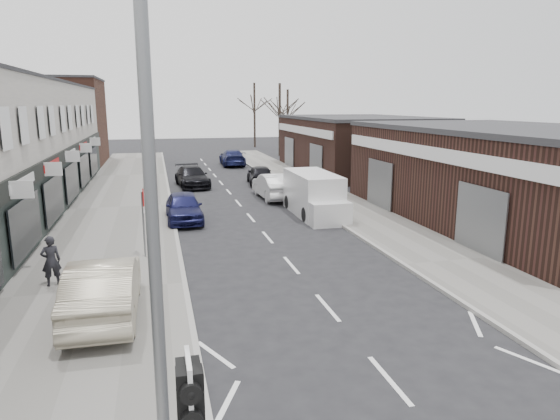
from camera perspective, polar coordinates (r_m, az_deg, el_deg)
pavement_left at (r=29.49m, az=-17.84°, el=0.25°), size 5.50×64.00×0.12m
pavement_right at (r=31.18m, az=5.70°, el=1.40°), size 3.50×64.00×0.12m
brick_block_far at (r=52.63m, az=-24.00°, el=9.09°), size 8.00×10.00×8.00m
right_unit_near at (r=27.21m, az=25.23°, el=3.41°), size 10.00×18.00×4.50m
right_unit_far at (r=44.43m, az=8.81°, el=7.35°), size 10.00×16.00×4.50m
tree_far_a at (r=56.81m, az=-0.03°, el=6.21°), size 3.60×3.60×8.00m
tree_far_b at (r=63.21m, az=0.86°, el=6.81°), size 3.60×3.60×7.50m
tree_far_c at (r=68.37m, az=-2.89°, el=7.19°), size 3.60×3.60×8.50m
street_lamp at (r=6.16m, az=-12.85°, el=0.65°), size 2.23×0.22×8.00m
warning_sign at (r=19.19m, az=-15.34°, el=0.81°), size 0.12×0.80×2.70m
white_van at (r=26.45m, az=3.91°, el=1.70°), size 2.04×5.72×2.23m
sedan_on_pavement at (r=14.47m, az=-19.46°, el=-8.35°), size 1.75×4.92×1.62m
pedestrian at (r=17.42m, az=-24.71°, el=-5.30°), size 0.69×0.56×1.63m
parked_car_left_a at (r=25.42m, az=-10.95°, el=0.34°), size 1.77×4.32×1.47m
parked_car_left_b at (r=36.06m, az=-10.01°, el=3.78°), size 2.46×5.09×1.43m
parked_car_right_a at (r=31.00m, az=-0.77°, el=2.76°), size 1.83×4.84×1.58m
parked_car_right_b at (r=36.53m, az=-2.29°, el=4.06°), size 2.10×4.35×1.43m
parked_car_right_c at (r=48.01m, az=-5.48°, el=5.99°), size 2.32×5.33×1.52m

